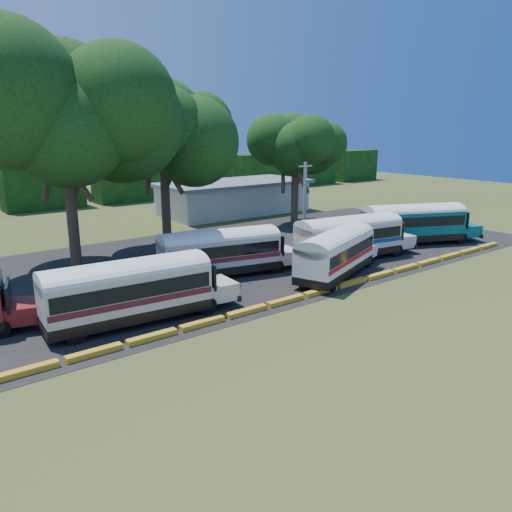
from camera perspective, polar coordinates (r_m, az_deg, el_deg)
ground at (r=29.34m, az=2.45°, el=-6.53°), size 160.00×160.00×0.00m
asphalt_strip at (r=39.29m, az=-7.70°, el=-1.14°), size 64.00×24.00×0.02m
curb at (r=30.01m, az=1.22°, el=-5.73°), size 53.70×0.45×0.30m
terminal_building at (r=62.75m, az=-2.51°, el=6.74°), size 19.00×9.00×4.00m
treeline_backdrop at (r=71.56m, az=-23.20°, el=7.34°), size 130.00×4.00×6.00m
bus_cream_west at (r=28.09m, az=-14.03°, el=-3.54°), size 11.14×3.57×3.60m
bus_cream_east at (r=36.01m, az=-3.86°, el=0.72°), size 10.85×4.78×3.47m
bus_white_red at (r=36.17m, az=9.24°, el=0.58°), size 10.64×6.11×3.43m
bus_white_blue at (r=41.20m, az=10.78°, el=2.38°), size 11.26×4.34×3.61m
bus_teal at (r=48.37m, az=17.79°, el=3.83°), size 11.42×7.03×3.70m
tree_west at (r=38.53m, az=-21.31°, el=15.68°), size 12.22×12.22×16.47m
tree_center at (r=44.79m, az=-10.69°, el=14.69°), size 10.15×10.15×14.62m
tree_east at (r=54.91m, az=4.54°, el=12.05°), size 8.03×8.03×11.20m
utility_pole at (r=47.07m, az=5.57°, el=6.27°), size 1.60×0.30×7.41m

